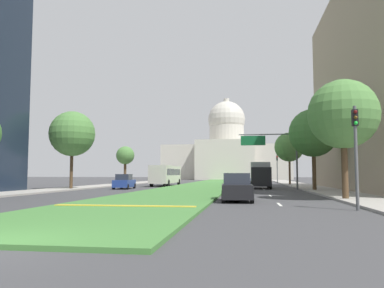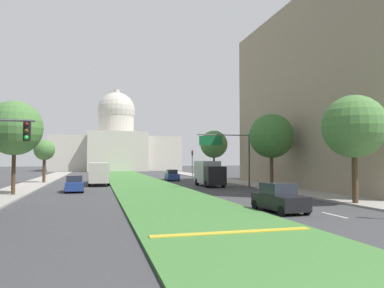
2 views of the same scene
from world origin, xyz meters
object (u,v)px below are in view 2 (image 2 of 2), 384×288
object	(u,v)px
box_truck_delivery	(209,173)
sedan_midblock	(74,184)
street_tree_left_far	(44,151)
sedan_distant	(172,175)
capitol_building	(116,145)
overhead_guide_sign	(230,149)
street_tree_right_near	(354,127)
city_bus	(99,171)
street_tree_right_mid	(271,136)
traffic_light_far_right	(192,160)
sedan_lead_stopped	(279,199)
street_tree_left_mid	(14,128)
street_tree_right_far	(214,144)

from	to	relation	value
box_truck_delivery	sedan_midblock	bearing A→B (deg)	-165.89
street_tree_left_far	sedan_distant	xyz separation A→B (m)	(19.00, 1.93, -3.85)
capitol_building	sedan_distant	size ratio (longest dim) A/B	8.80
box_truck_delivery	overhead_guide_sign	bearing A→B (deg)	-67.48
capitol_building	street_tree_right_near	distance (m)	92.94
sedan_distant	city_bus	xyz separation A→B (m)	(-11.45, -5.89, 0.94)
capitol_building	street_tree_right_mid	size ratio (longest dim) A/B	4.50
capitol_building	sedan_midblock	distance (m)	76.19
street_tree_right_near	box_truck_delivery	bearing A→B (deg)	103.42
traffic_light_far_right	street_tree_right_mid	xyz separation A→B (m)	(1.50, -29.10, 2.72)
traffic_light_far_right	box_truck_delivery	world-z (taller)	traffic_light_far_right
capitol_building	city_bus	xyz separation A→B (m)	(-5.59, -63.94, -6.20)
street_tree_left_far	sedan_lead_stopped	xyz separation A→B (m)	(18.73, -33.79, -3.82)
overhead_guide_sign	street_tree_left_mid	distance (m)	23.04
sedan_distant	sedan_midblock	bearing A→B (deg)	-128.85
traffic_light_far_right	sedan_lead_stopped	xyz separation A→B (m)	(-6.08, -44.76, -2.46)
box_truck_delivery	city_bus	xyz separation A→B (m)	(-13.50, 7.45, 0.09)
capitol_building	street_tree_right_far	xyz separation A→B (m)	(12.81, -58.60, -2.07)
overhead_guide_sign	box_truck_delivery	world-z (taller)	overhead_guide_sign
box_truck_delivery	city_bus	size ratio (longest dim) A/B	0.58
traffic_light_far_right	street_tree_left_mid	distance (m)	38.73
street_tree_right_near	sedan_lead_stopped	bearing A→B (deg)	-166.46
street_tree_left_far	sedan_distant	bearing A→B (deg)	5.81
city_bus	street_tree_right_near	bearing A→B (deg)	-56.74
sedan_midblock	sedan_distant	world-z (taller)	sedan_distant
sedan_midblock	box_truck_delivery	world-z (taller)	box_truck_delivery
overhead_guide_sign	street_tree_right_near	xyz separation A→B (m)	(3.47, -17.13, 1.16)
street_tree_right_mid	sedan_lead_stopped	world-z (taller)	street_tree_right_mid
sedan_lead_stopped	sedan_distant	world-z (taller)	sedan_lead_stopped
traffic_light_far_right	overhead_guide_sign	xyz separation A→B (m)	(-2.30, -25.89, 1.38)
street_tree_left_far	box_truck_delivery	xyz separation A→B (m)	(21.05, -11.41, -3.00)
street_tree_right_near	street_tree_left_mid	size ratio (longest dim) A/B	0.93
city_bus	overhead_guide_sign	bearing A→B (deg)	-36.23
traffic_light_far_right	street_tree_left_mid	size ratio (longest dim) A/B	0.59
street_tree_right_near	sedan_distant	xyz separation A→B (m)	(-6.97, 33.98, -5.02)
street_tree_right_near	sedan_lead_stopped	xyz separation A→B (m)	(-7.24, -1.74, -4.99)
street_tree_left_mid	street_tree_left_far	world-z (taller)	street_tree_left_mid
capitol_building	sedan_midblock	bearing A→B (deg)	-96.15
capitol_building	overhead_guide_sign	size ratio (longest dim) A/B	5.87
street_tree_right_near	street_tree_right_mid	bearing A→B (deg)	88.61
traffic_light_far_right	city_bus	distance (m)	22.87
sedan_midblock	city_bus	bearing A→B (deg)	77.52
street_tree_right_mid	sedan_distant	world-z (taller)	street_tree_right_mid
traffic_light_far_right	street_tree_left_mid	bearing A→B (deg)	-130.37
street_tree_left_mid	street_tree_left_far	distance (m)	18.52
street_tree_right_far	sedan_midblock	world-z (taller)	street_tree_right_far
overhead_guide_sign	street_tree_right_mid	world-z (taller)	street_tree_right_mid
overhead_guide_sign	traffic_light_far_right	bearing A→B (deg)	84.92
street_tree_right_far	street_tree_right_mid	bearing A→B (deg)	-88.93
street_tree_right_mid	street_tree_right_far	distance (m)	19.51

